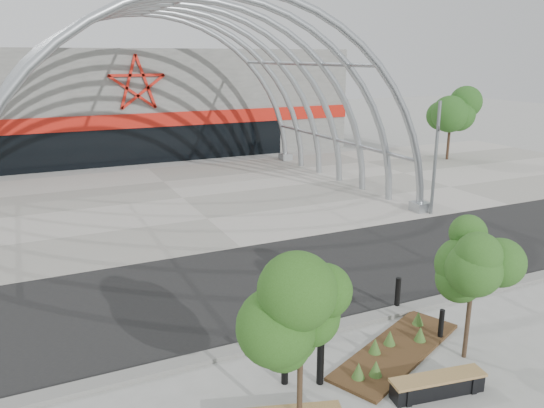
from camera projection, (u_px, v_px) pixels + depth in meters
name	position (u px, v px, depth m)	size (l,w,h in m)	color
ground	(331.00, 324.00, 15.32)	(140.00, 140.00, 0.00)	gray
road	(278.00, 279.00, 18.37)	(140.00, 7.00, 0.02)	black
forecourt	(183.00, 198.00, 28.83)	(60.00, 17.00, 0.04)	gray
kerb	(335.00, 326.00, 15.08)	(60.00, 0.50, 0.12)	slate
arena_building	(120.00, 100.00, 43.41)	(34.00, 15.24, 8.00)	#63635F
vault_canopy	(183.00, 198.00, 28.83)	(20.80, 15.80, 20.36)	#A0A6AA
planting_bed	(395.00, 349.00, 13.82)	(4.76, 3.18, 0.49)	#3A2B18
signal_pole	(436.00, 157.00, 25.18)	(0.15, 0.77, 5.48)	slate
street_tree_0	(301.00, 323.00, 10.10)	(1.56, 1.56, 3.57)	#312314
street_tree_1	(474.00, 267.00, 12.99)	(1.46, 1.46, 3.45)	#33261A
bench_1	(437.00, 386.00, 12.08)	(2.32, 0.86, 0.48)	black
bollard_0	(285.00, 364.00, 12.42)	(0.17, 0.17, 1.04)	black
bollard_1	(322.00, 327.00, 14.14)	(0.16, 0.16, 0.99)	black
bollard_2	(320.00, 363.00, 12.41)	(0.17, 0.17, 1.08)	black
bollard_3	(441.00, 325.00, 14.39)	(0.14, 0.14, 0.88)	black
bollard_4	(398.00, 294.00, 16.12)	(0.16, 0.16, 1.01)	black
bg_tree_1	(452.00, 102.00, 38.45)	(2.70, 2.70, 5.91)	#301E13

